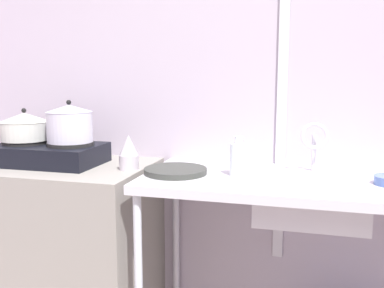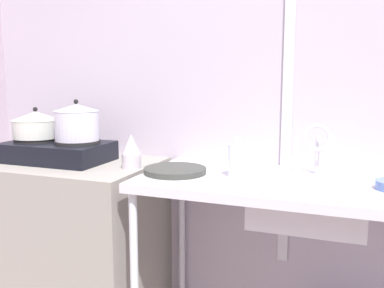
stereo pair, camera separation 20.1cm
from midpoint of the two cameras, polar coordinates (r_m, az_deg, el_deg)
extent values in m
cube|color=#B3A7B7|center=(2.25, 13.99, 9.68)|extent=(4.65, 0.10, 2.79)
cube|color=silver|center=(2.21, 9.25, 13.47)|extent=(0.05, 0.01, 2.23)
cube|color=gray|center=(2.52, -20.60, -12.58)|extent=(1.10, 0.62, 0.91)
cube|color=silver|center=(1.94, 16.71, -5.29)|extent=(1.77, 0.62, 0.04)
cylinder|color=silver|center=(2.47, -4.46, -12.96)|extent=(0.04, 0.04, 0.87)
cube|color=black|center=(2.36, -20.47, -1.26)|extent=(0.53, 0.34, 0.10)
cylinder|color=black|center=(2.43, -23.00, 0.26)|extent=(0.23, 0.23, 0.02)
cylinder|color=black|center=(2.28, -17.93, 0.01)|extent=(0.23, 0.23, 0.02)
cylinder|color=silver|center=(2.42, -23.08, 1.56)|extent=(0.24, 0.24, 0.09)
cone|color=beige|center=(2.42, -23.18, 3.19)|extent=(0.24, 0.24, 0.04)
sphere|color=black|center=(2.41, -23.23, 4.00)|extent=(0.02, 0.02, 0.02)
cylinder|color=silver|center=(2.27, -18.03, 2.10)|extent=(0.22, 0.22, 0.15)
cone|color=silver|center=(2.26, -18.14, 4.40)|extent=(0.23, 0.23, 0.03)
sphere|color=black|center=(2.26, -18.17, 5.14)|extent=(0.02, 0.02, 0.02)
cylinder|color=silver|center=(2.12, -10.87, -2.36)|extent=(0.09, 0.09, 0.07)
cone|color=silver|center=(2.11, -10.93, -0.16)|extent=(0.09, 0.09, 0.09)
cube|color=silver|center=(1.93, 12.27, -7.15)|extent=(0.45, 0.37, 0.17)
cylinder|color=silver|center=(2.10, 12.87, -1.13)|extent=(0.02, 0.02, 0.17)
torus|color=silver|center=(2.03, 12.89, 1.01)|extent=(0.12, 0.02, 0.12)
cylinder|color=#353832|center=(2.01, -5.02, -3.51)|extent=(0.29, 0.29, 0.03)
cylinder|color=white|center=(1.94, 3.11, -2.10)|extent=(0.08, 0.08, 0.15)
cylinder|color=white|center=(1.93, 3.13, 0.48)|extent=(0.03, 0.03, 0.03)
camera|label=1|loc=(0.10, -92.86, -0.45)|focal=41.16mm
camera|label=2|loc=(0.10, 87.14, 0.45)|focal=41.16mm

